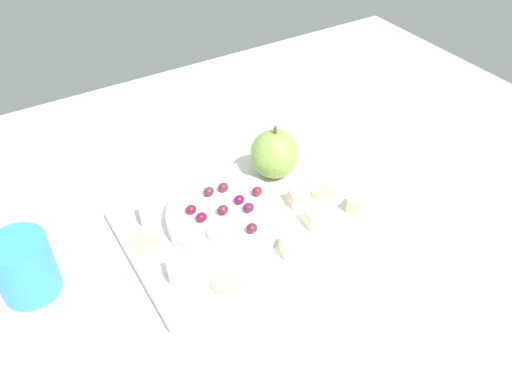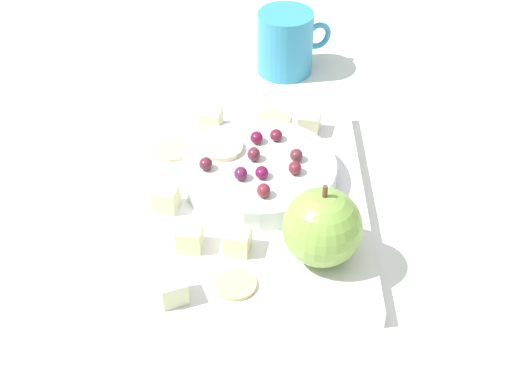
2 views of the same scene
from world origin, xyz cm
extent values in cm
cube|color=silver|center=(0.00, 0.00, 1.71)|extent=(139.50, 99.03, 3.42)
cube|color=white|center=(1.86, 2.38, 4.40)|extent=(34.61, 24.07, 1.95)
cylinder|color=white|center=(4.61, 1.95, 6.61)|extent=(17.17, 17.17, 2.46)
sphere|color=#89B34A|center=(-7.72, -4.04, 9.34)|extent=(7.94, 7.94, 7.94)
cylinder|color=brown|center=(-7.72, -4.04, 13.91)|extent=(0.50, 0.50, 1.20)
cube|color=beige|center=(-6.67, 4.29, 6.63)|extent=(3.00, 3.00, 2.51)
cube|color=beige|center=(-13.36, 10.33, 6.63)|extent=(3.22, 3.22, 2.51)
cube|color=beige|center=(14.12, -4.17, 6.63)|extent=(3.03, 3.03, 2.51)
cube|color=beige|center=(-0.14, 12.01, 6.63)|extent=(3.04, 3.04, 2.51)
cube|color=beige|center=(-6.19, 9.13, 6.63)|extent=(2.79, 2.79, 2.51)
cube|color=beige|center=(15.01, 7.76, 6.63)|extent=(3.00, 3.00, 2.51)
cylinder|color=#D6C182|center=(16.50, 0.20, 5.57)|extent=(4.07, 4.07, 0.40)
cylinder|color=#E2C485|center=(-11.72, 4.43, 5.57)|extent=(4.07, 4.07, 0.40)
cylinder|color=#D1B98B|center=(10.12, 12.12, 5.57)|extent=(4.07, 4.07, 0.40)
ellipsoid|color=maroon|center=(2.80, -1.87, 8.54)|extent=(1.61, 1.45, 1.41)
ellipsoid|color=maroon|center=(5.28, 2.59, 8.60)|extent=(1.61, 1.45, 1.53)
ellipsoid|color=maroon|center=(2.11, 1.74, 8.48)|extent=(1.61, 1.45, 1.29)
ellipsoid|color=maroon|center=(8.54, 2.26, 8.52)|extent=(1.61, 1.45, 1.37)
ellipsoid|color=#602831|center=(5.11, -2.12, 8.54)|extent=(1.61, 1.45, 1.40)
ellipsoid|color=maroon|center=(3.61, 7.84, 8.55)|extent=(1.61, 1.45, 1.42)
ellipsoid|color=maroon|center=(-1.06, 1.58, 8.57)|extent=(1.61, 1.45, 1.46)
ellipsoid|color=maroon|center=(9.06, 0.08, 8.48)|extent=(1.61, 1.45, 1.29)
ellipsoid|color=#621B44|center=(1.86, 4.01, 8.55)|extent=(1.61, 1.45, 1.43)
cylinder|color=beige|center=(7.08, 6.15, 8.14)|extent=(4.72, 4.72, 0.60)
cylinder|color=#3797C3|center=(31.97, -1.88, 7.82)|extent=(7.68, 7.68, 8.80)
torus|color=#3797C3|center=(33.91, -6.53, 7.82)|extent=(2.28, 4.00, 4.00)
camera|label=1|loc=(29.44, 51.53, 58.63)|focal=36.42mm
camera|label=2|loc=(-64.20, 2.85, 60.40)|focal=54.90mm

